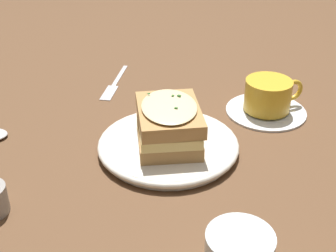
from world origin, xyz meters
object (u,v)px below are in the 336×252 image
teacup_with_saucer (268,99)px  fork (113,86)px  dinner_plate (168,146)px  sandwich (169,123)px

teacup_with_saucer → fork: teacup_with_saucer is taller
teacup_with_saucer → fork: 0.32m
dinner_plate → teacup_with_saucer: bearing=-39.8°
dinner_plate → fork: 0.27m
dinner_plate → fork: dinner_plate is taller
dinner_plate → teacup_with_saucer: 0.23m
sandwich → teacup_with_saucer: sandwich is taller
dinner_plate → sandwich: sandwich is taller
dinner_plate → sandwich: (0.00, -0.00, 0.04)m
sandwich → teacup_with_saucer: size_ratio=1.07×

